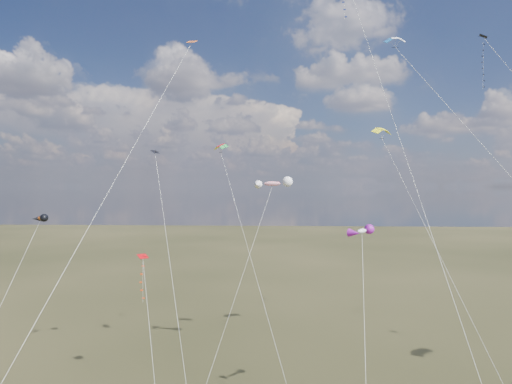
{
  "coord_description": "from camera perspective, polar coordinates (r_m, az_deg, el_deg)",
  "views": [
    {
      "loc": [
        2.56,
        -28.28,
        19.52
      ],
      "look_at": [
        0.0,
        18.0,
        19.0
      ],
      "focal_mm": 32.0,
      "sensor_mm": 36.0,
      "label": 1
    }
  ],
  "objects": [
    {
      "name": "diamond_black_high",
      "position": [
        65.4,
        27.84,
        12.71
      ],
      "size": [
        15.8,
        23.97,
        38.93
      ],
      "color": "black",
      "rests_on": "ground"
    },
    {
      "name": "diamond_navy_tall",
      "position": [
        48.13,
        12.12,
        20.12
      ],
      "size": [
        6.85,
        25.98,
        41.47
      ],
      "color": "#0F1F45",
      "rests_on": "ground"
    },
    {
      "name": "diamond_black_mid",
      "position": [
        46.49,
        -11.35,
        -3.83
      ],
      "size": [
        7.07,
        13.14,
        23.54
      ],
      "color": "black",
      "rests_on": "ground"
    },
    {
      "name": "diamond_red_low",
      "position": [
        46.8,
        -13.9,
        -11.01
      ],
      "size": [
        4.88,
        10.04,
        12.86
      ],
      "color": "#B80309",
      "rests_on": "ground"
    },
    {
      "name": "diamond_orange_center",
      "position": [
        37.25,
        -15.35,
        5.05
      ],
      "size": [
        10.7,
        23.78,
        33.49
      ],
      "color": "#D7581A",
      "rests_on": "ground"
    },
    {
      "name": "parafoil_yellow",
      "position": [
        56.95,
        15.52,
        7.49
      ],
      "size": [
        10.23,
        14.65,
        27.07
      ],
      "color": "yellow",
      "rests_on": "ground"
    },
    {
      "name": "parafoil_blue_white",
      "position": [
        51.95,
        17.27,
        17.62
      ],
      "size": [
        18.62,
        24.91,
        35.61
      ],
      "color": "#1262B2",
      "rests_on": "ground"
    },
    {
      "name": "parafoil_tricolor",
      "position": [
        50.79,
        -4.37,
        5.6
      ],
      "size": [
        9.0,
        12.79,
        24.62
      ],
      "color": "yellow",
      "rests_on": "ground"
    },
    {
      "name": "novelty_orange_black",
      "position": [
        48.64,
        -25.39,
        -3.09
      ],
      "size": [
        4.45,
        10.72,
        16.93
      ],
      "color": "#C34505",
      "rests_on": "ground"
    },
    {
      "name": "novelty_white_purple",
      "position": [
        39.6,
        13.11,
        -4.87
      ],
      "size": [
        3.12,
        14.72,
        16.27
      ],
      "color": "white",
      "rests_on": "ground"
    },
    {
      "name": "novelty_redwhite_stripe",
      "position": [
        51.61,
        2.04,
        1.02
      ],
      "size": [
        8.38,
        10.55,
        20.61
      ],
      "color": "red",
      "rests_on": "ground"
    }
  ]
}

